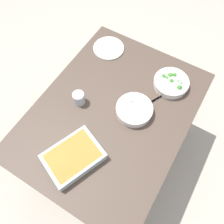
# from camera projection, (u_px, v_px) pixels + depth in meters

# --- Properties ---
(ground_plane) EXTENTS (6.00, 6.00, 0.00)m
(ground_plane) POSITION_uv_depth(u_px,v_px,m) (112.00, 151.00, 2.09)
(ground_plane) COLOR #B2A899
(dining_table) EXTENTS (1.20, 0.90, 0.74)m
(dining_table) POSITION_uv_depth(u_px,v_px,m) (112.00, 119.00, 1.51)
(dining_table) COLOR #4C3D33
(dining_table) RESTS_ON ground_plane
(stew_bowl) EXTENTS (0.22, 0.22, 0.06)m
(stew_bowl) POSITION_uv_depth(u_px,v_px,m) (134.00, 110.00, 1.41)
(stew_bowl) COLOR white
(stew_bowl) RESTS_ON dining_table
(broccoli_bowl) EXTENTS (0.23, 0.23, 0.06)m
(broccoli_bowl) POSITION_uv_depth(u_px,v_px,m) (171.00, 83.00, 1.50)
(broccoli_bowl) COLOR white
(broccoli_bowl) RESTS_ON dining_table
(baking_dish) EXTENTS (0.36, 0.32, 0.06)m
(baking_dish) POSITION_uv_depth(u_px,v_px,m) (73.00, 157.00, 1.27)
(baking_dish) COLOR silver
(baking_dish) RESTS_ON dining_table
(drink_cup) EXTENTS (0.07, 0.07, 0.08)m
(drink_cup) POSITION_uv_depth(u_px,v_px,m) (79.00, 99.00, 1.43)
(drink_cup) COLOR #B2BCC6
(drink_cup) RESTS_ON dining_table
(side_plate) EXTENTS (0.22, 0.22, 0.01)m
(side_plate) POSITION_uv_depth(u_px,v_px,m) (109.00, 48.00, 1.67)
(side_plate) COLOR silver
(side_plate) RESTS_ON dining_table
(spoon_by_stew) EXTENTS (0.16, 0.10, 0.01)m
(spoon_by_stew) POSITION_uv_depth(u_px,v_px,m) (151.00, 102.00, 1.46)
(spoon_by_stew) COLOR silver
(spoon_by_stew) RESTS_ON dining_table
(fork_on_table) EXTENTS (0.17, 0.10, 0.01)m
(fork_on_table) POSITION_uv_depth(u_px,v_px,m) (158.00, 98.00, 1.48)
(fork_on_table) COLOR silver
(fork_on_table) RESTS_ON dining_table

